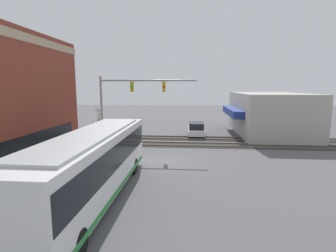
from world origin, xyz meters
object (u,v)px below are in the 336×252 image
Objects in this scene: parked_car_white at (196,129)px; pedestrian_at_crossing at (113,140)px; crossing_signal at (99,123)px; city_bus at (93,163)px.

pedestrian_at_crossing is (-7.33, 7.53, 0.17)m from parked_car_white.
pedestrian_at_crossing reaches higher than parked_car_white.
city_bus is at bearing -162.00° from crossing_signal.
pedestrian_at_crossing is (10.49, 2.13, -1.00)m from city_bus.
city_bus is 7.28× the size of pedestrian_at_crossing.
pedestrian_at_crossing is (-0.09, -1.31, -1.42)m from crossing_signal.
crossing_signal is 11.53m from parked_car_white.
crossing_signal is at bearing 85.89° from pedestrian_at_crossing.
city_bus reaches higher than pedestrian_at_crossing.
crossing_signal is 2.23× the size of pedestrian_at_crossing.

